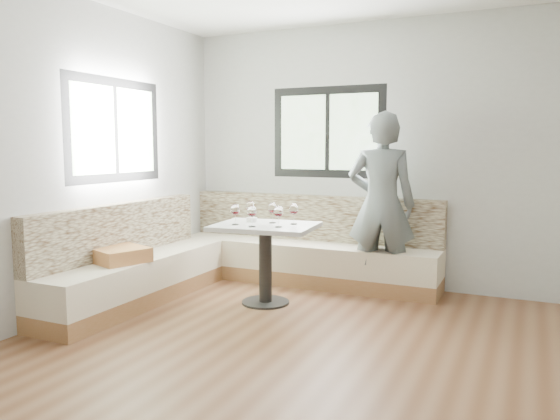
# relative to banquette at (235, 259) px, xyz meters

# --- Properties ---
(room) EXTENTS (5.01, 5.01, 2.81)m
(room) POSITION_rel_banquette_xyz_m (1.51, -1.54, 1.08)
(room) COLOR brown
(room) RESTS_ON ground
(banquette) EXTENTS (2.90, 2.80, 0.95)m
(banquette) POSITION_rel_banquette_xyz_m (0.00, 0.00, 0.00)
(banquette) COLOR #966B46
(banquette) RESTS_ON ground
(table) EXTENTS (1.00, 0.81, 0.77)m
(table) POSITION_rel_banquette_xyz_m (0.50, -0.29, 0.24)
(table) COLOR black
(table) RESTS_ON ground
(person) EXTENTS (0.73, 0.54, 1.84)m
(person) POSITION_rel_banquette_xyz_m (1.41, 0.49, 0.59)
(person) COLOR slate
(person) RESTS_ON ground
(olive_ramekin) EXTENTS (0.11, 0.11, 0.04)m
(olive_ramekin) POSITION_rel_banquette_xyz_m (0.30, -0.19, 0.45)
(olive_ramekin) COLOR white
(olive_ramekin) RESTS_ON table
(wine_glass_a) EXTENTS (0.09, 0.09, 0.20)m
(wine_glass_a) POSITION_rel_banquette_xyz_m (0.26, -0.44, 0.57)
(wine_glass_a) COLOR white
(wine_glass_a) RESTS_ON table
(wine_glass_b) EXTENTS (0.09, 0.09, 0.20)m
(wine_glass_b) POSITION_rel_banquette_xyz_m (0.46, -0.49, 0.57)
(wine_glass_b) COLOR white
(wine_glass_b) RESTS_ON table
(wine_glass_c) EXTENTS (0.09, 0.09, 0.20)m
(wine_glass_c) POSITION_rel_banquette_xyz_m (0.69, -0.41, 0.57)
(wine_glass_c) COLOR white
(wine_glass_c) RESTS_ON table
(wine_glass_d) EXTENTS (0.09, 0.09, 0.20)m
(wine_glass_d) POSITION_rel_banquette_xyz_m (0.52, -0.19, 0.57)
(wine_glass_d) COLOR white
(wine_glass_d) RESTS_ON table
(wine_glass_e) EXTENTS (0.09, 0.09, 0.20)m
(wine_glass_e) POSITION_rel_banquette_xyz_m (0.74, -0.18, 0.57)
(wine_glass_e) COLOR white
(wine_glass_e) RESTS_ON table
(wine_glass_f) EXTENTS (0.09, 0.09, 0.20)m
(wine_glass_f) POSITION_rel_banquette_xyz_m (0.25, -0.14, 0.57)
(wine_glass_f) COLOR white
(wine_glass_f) RESTS_ON table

